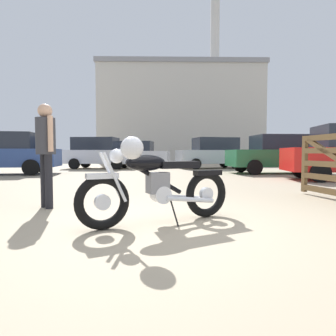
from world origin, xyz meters
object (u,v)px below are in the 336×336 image
(silver_sedan_mid, at_px, (99,153))
(blue_hatchback_right, at_px, (137,154))
(vintage_motorcycle, at_px, (156,184))
(bystander, at_px, (46,144))
(pale_sedan_back, at_px, (277,154))
(red_hatchback_near, at_px, (212,153))

(silver_sedan_mid, bearing_deg, blue_hatchback_right, 57.40)
(vintage_motorcycle, height_order, bystander, bystander)
(bystander, xyz_separation_m, blue_hatchback_right, (0.70, 14.29, -0.18))
(blue_hatchback_right, bearing_deg, silver_sedan_mid, 59.28)
(vintage_motorcycle, height_order, pale_sedan_back, pale_sedan_back)
(red_hatchback_near, relative_size, pale_sedan_back, 0.97)
(vintage_motorcycle, bearing_deg, red_hatchback_near, -129.20)
(vintage_motorcycle, distance_m, blue_hatchback_right, 15.45)
(vintage_motorcycle, distance_m, silver_sedan_mid, 13.41)
(red_hatchback_near, distance_m, silver_sedan_mid, 6.58)
(red_hatchback_near, xyz_separation_m, blue_hatchback_right, (-4.51, 2.52, -0.08))
(vintage_motorcycle, height_order, blue_hatchback_right, blue_hatchback_right)
(vintage_motorcycle, bearing_deg, bystander, -57.02)
(bystander, relative_size, red_hatchback_near, 0.40)
(bystander, bearing_deg, blue_hatchback_right, -134.35)
(pale_sedan_back, bearing_deg, blue_hatchback_right, 132.57)
(red_hatchback_near, xyz_separation_m, silver_sedan_mid, (-6.58, 0.13, 0.00))
(blue_hatchback_right, bearing_deg, bystander, 97.49)
(bystander, relative_size, blue_hatchback_right, 0.37)
(red_hatchback_near, relative_size, silver_sedan_mid, 1.00)
(bystander, xyz_separation_m, silver_sedan_mid, (-1.37, 11.91, -0.10))
(red_hatchback_near, bearing_deg, bystander, 56.65)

